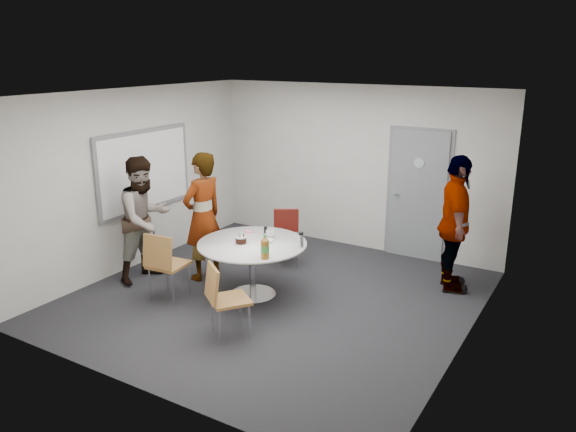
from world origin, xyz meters
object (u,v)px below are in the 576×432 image
Objects in this scene: chair_far at (286,231)px; person_right at (455,224)px; chair_near_right at (222,294)px; whiteboard at (145,170)px; table at (254,251)px; person_main at (203,217)px; chair_near_left at (164,260)px; person_left at (145,219)px; door at (418,195)px.

person_right is (2.49, 0.30, 0.43)m from chair_far.
chair_near_right is 2.50m from chair_far.
whiteboard reaches higher than chair_far.
table reaches higher than chair_near_right.
person_main is (1.20, -0.12, -0.52)m from whiteboard.
whiteboard is 4.62m from person_right.
table reaches higher than chair_near_left.
chair_near_right is 0.48× the size of person_main.
whiteboard is at bearing -86.70° from person_main.
chair_near_left is 1.31m from chair_near_right.
chair_far is (1.92, 0.99, -0.93)m from whiteboard.
table is (2.19, -0.30, -0.79)m from whiteboard.
person_main is at bearing -50.66° from person_left.
person_main is at bearing 25.67° from chair_far.
person_main is at bearing -5.80° from whiteboard.
table is 0.77× the size of person_right.
table is at bearing 32.89° from chair_near_left.
person_left is (-1.41, -1.56, 0.38)m from chair_far.
chair_near_left is 0.51× the size of person_main.
person_left is (-0.77, 0.47, 0.32)m from chair_near_left.
person_right is at bearing 122.93° from person_main.
chair_near_left is at bearing 13.71° from person_main.
chair_far is 2.14m from person_left.
chair_far is 0.45× the size of person_right.
door is 3.37m from person_main.
chair_near_left is 0.53× the size of person_left.
person_left reaches higher than chair_near_left.
whiteboard is 2.35m from table.
person_main reaches higher than person_left.
chair_far is at bearing 66.41° from chair_near_left.
chair_near_right is at bearing 123.74° from person_right.
whiteboard is 2.12× the size of chair_near_right.
door is 4.25m from whiteboard.
person_left is (-3.05, -2.85, -0.12)m from door.
door reaches higher than chair_near_right.
chair_near_right is at bearing -23.55° from chair_near_left.
chair_near_left is (-2.28, -3.32, -0.44)m from door.
chair_near_right is at bearing 72.56° from chair_far.
chair_near_left is at bearing -160.52° from chair_near_right.
whiteboard reaches higher than person_left.
door reaches higher than chair_near_left.
door is 1.12× the size of person_right.
whiteboard is 2.35m from chair_far.
person_left is at bearing 93.88° from person_right.
door reaches higher than chair_far.
person_right is (1.88, 2.73, 0.40)m from chair_near_right.
table is at bearing -117.86° from door.
whiteboard is at bearing 134.90° from chair_near_left.
chair_near_left is at bearing 105.02° from person_right.
person_left is (0.51, -0.57, -0.55)m from whiteboard.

